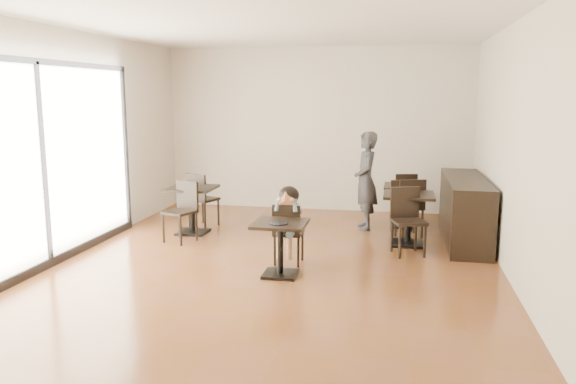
% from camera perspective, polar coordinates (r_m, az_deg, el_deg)
% --- Properties ---
extents(floor, '(6.00, 8.00, 0.01)m').
position_cam_1_polar(floor, '(7.54, -1.63, -7.78)').
color(floor, brown).
rests_on(floor, ground).
extents(ceiling, '(6.00, 8.00, 0.01)m').
position_cam_1_polar(ceiling, '(7.24, -1.76, 17.14)').
color(ceiling, white).
rests_on(ceiling, floor).
extents(wall_back, '(6.00, 0.01, 3.20)m').
position_cam_1_polar(wall_back, '(11.13, 2.94, 6.36)').
color(wall_back, beige).
rests_on(wall_back, floor).
extents(wall_front, '(6.00, 0.01, 3.20)m').
position_cam_1_polar(wall_front, '(3.47, -16.62, -2.02)').
color(wall_front, beige).
rests_on(wall_front, floor).
extents(wall_left, '(0.01, 8.00, 3.20)m').
position_cam_1_polar(wall_left, '(8.41, -22.11, 4.48)').
color(wall_left, beige).
rests_on(wall_left, floor).
extents(wall_right, '(0.01, 8.00, 3.20)m').
position_cam_1_polar(wall_right, '(7.17, 22.44, 3.64)').
color(wall_right, beige).
rests_on(wall_right, floor).
extents(storefront_window, '(0.04, 4.50, 2.60)m').
position_cam_1_polar(storefront_window, '(8.00, -23.79, 2.68)').
color(storefront_window, white).
rests_on(storefront_window, floor).
extents(child_table, '(0.66, 0.66, 0.70)m').
position_cam_1_polar(child_table, '(7.16, -0.78, -5.81)').
color(child_table, black).
rests_on(child_table, floor).
extents(child_chair, '(0.38, 0.38, 0.84)m').
position_cam_1_polar(child_chair, '(7.66, 0.07, -4.20)').
color(child_chair, black).
rests_on(child_chair, floor).
extents(child, '(0.38, 0.53, 1.06)m').
position_cam_1_polar(child, '(7.63, 0.07, -3.41)').
color(child, slate).
rests_on(child, child_chair).
extents(plate, '(0.24, 0.24, 0.01)m').
position_cam_1_polar(plate, '(6.97, -0.96, -3.20)').
color(plate, black).
rests_on(plate, child_table).
extents(pizza_slice, '(0.25, 0.19, 0.06)m').
position_cam_1_polar(pizza_slice, '(7.37, -0.21, -0.81)').
color(pizza_slice, tan).
rests_on(pizza_slice, child).
extents(adult_patron, '(0.52, 0.68, 1.67)m').
position_cam_1_polar(adult_patron, '(9.62, 7.91, 1.14)').
color(adult_patron, '#36363B').
rests_on(adult_patron, floor).
extents(cafe_table_mid, '(0.96, 0.96, 0.80)m').
position_cam_1_polar(cafe_table_mid, '(8.79, 12.09, -2.73)').
color(cafe_table_mid, black).
rests_on(cafe_table_mid, floor).
extents(cafe_table_left, '(0.96, 0.96, 0.78)m').
position_cam_1_polar(cafe_table_left, '(9.43, -9.69, -1.84)').
color(cafe_table_left, black).
rests_on(cafe_table_left, floor).
extents(cafe_table_back, '(0.82, 0.82, 0.73)m').
position_cam_1_polar(cafe_table_back, '(9.98, 11.67, -1.40)').
color(cafe_table_back, black).
rests_on(cafe_table_back, floor).
extents(chair_mid_a, '(0.55, 0.55, 0.96)m').
position_cam_1_polar(chair_mid_a, '(9.31, 12.07, -1.51)').
color(chair_mid_a, black).
rests_on(chair_mid_a, floor).
extents(chair_mid_b, '(0.55, 0.55, 0.96)m').
position_cam_1_polar(chair_mid_b, '(8.23, 12.16, -3.01)').
color(chair_mid_b, black).
rests_on(chair_mid_b, floor).
extents(chair_left_a, '(0.55, 0.55, 0.94)m').
position_cam_1_polar(chair_left_a, '(9.92, -8.58, -0.76)').
color(chair_left_a, black).
rests_on(chair_left_a, floor).
extents(chair_left_b, '(0.55, 0.55, 0.94)m').
position_cam_1_polar(chair_left_b, '(8.91, -10.96, -2.04)').
color(chair_left_b, black).
rests_on(chair_left_b, floor).
extents(chair_back_a, '(0.47, 0.47, 0.88)m').
position_cam_1_polar(chair_back_a, '(10.51, 11.68, -0.43)').
color(chair_back_a, black).
rests_on(chair_back_a, floor).
extents(chair_back_b, '(0.47, 0.47, 0.88)m').
position_cam_1_polar(chair_back_b, '(9.43, 11.71, -1.61)').
color(chair_back_b, black).
rests_on(chair_back_b, floor).
extents(service_counter, '(0.60, 2.40, 1.00)m').
position_cam_1_polar(service_counter, '(9.23, 17.51, -1.72)').
color(service_counter, black).
rests_on(service_counter, floor).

